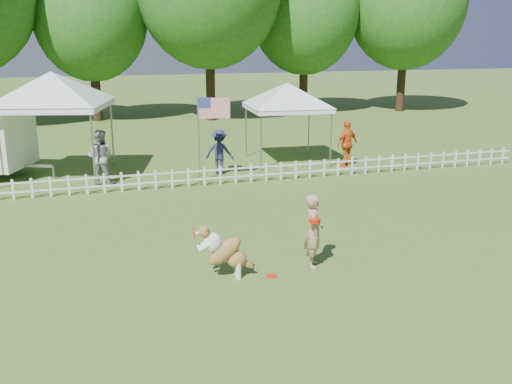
{
  "coord_description": "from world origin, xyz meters",
  "views": [
    {
      "loc": [
        -3.6,
        -9.83,
        4.48
      ],
      "look_at": [
        -0.08,
        2.0,
        1.1
      ],
      "focal_mm": 40.0,
      "sensor_mm": 36.0,
      "label": 1
    }
  ],
  "objects_px": {
    "canopy_tent_left": "(56,127)",
    "spectator_a": "(100,157)",
    "handler": "(314,231)",
    "dog": "(226,251)",
    "canopy_tent_right": "(287,124)",
    "frisbee_on_turf": "(271,276)",
    "flag_pole": "(199,140)",
    "spectator_c": "(347,144)",
    "spectator_b": "(220,152)"
  },
  "relations": [
    {
      "from": "frisbee_on_turf",
      "to": "flag_pole",
      "type": "bearing_deg",
      "value": 89.28
    },
    {
      "from": "dog",
      "to": "canopy_tent_left",
      "type": "bearing_deg",
      "value": 113.59
    },
    {
      "from": "flag_pole",
      "to": "canopy_tent_right",
      "type": "bearing_deg",
      "value": 42.01
    },
    {
      "from": "spectator_c",
      "to": "flag_pole",
      "type": "bearing_deg",
      "value": -13.16
    },
    {
      "from": "spectator_c",
      "to": "handler",
      "type": "bearing_deg",
      "value": 38.66
    },
    {
      "from": "frisbee_on_turf",
      "to": "spectator_b",
      "type": "relative_size",
      "value": 0.14
    },
    {
      "from": "spectator_a",
      "to": "handler",
      "type": "bearing_deg",
      "value": 137.69
    },
    {
      "from": "handler",
      "to": "canopy_tent_left",
      "type": "relative_size",
      "value": 0.45
    },
    {
      "from": "handler",
      "to": "frisbee_on_turf",
      "type": "height_order",
      "value": "handler"
    },
    {
      "from": "dog",
      "to": "canopy_tent_left",
      "type": "xyz_separation_m",
      "value": [
        -3.32,
        9.47,
        1.12
      ]
    },
    {
      "from": "handler",
      "to": "spectator_c",
      "type": "bearing_deg",
      "value": -8.9
    },
    {
      "from": "canopy_tent_left",
      "to": "canopy_tent_right",
      "type": "distance_m",
      "value": 7.95
    },
    {
      "from": "canopy_tent_left",
      "to": "spectator_c",
      "type": "distance_m",
      "value": 9.85
    },
    {
      "from": "canopy_tent_right",
      "to": "dog",
      "type": "bearing_deg",
      "value": -112.01
    },
    {
      "from": "canopy_tent_left",
      "to": "spectator_a",
      "type": "xyz_separation_m",
      "value": [
        1.3,
        -1.35,
        -0.81
      ]
    },
    {
      "from": "frisbee_on_turf",
      "to": "canopy_tent_left",
      "type": "bearing_deg",
      "value": 113.36
    },
    {
      "from": "canopy_tent_right",
      "to": "flag_pole",
      "type": "bearing_deg",
      "value": -145.47
    },
    {
      "from": "handler",
      "to": "dog",
      "type": "xyz_separation_m",
      "value": [
        -1.82,
        -0.07,
        -0.21
      ]
    },
    {
      "from": "frisbee_on_turf",
      "to": "canopy_tent_left",
      "type": "relative_size",
      "value": 0.06
    },
    {
      "from": "handler",
      "to": "canopy_tent_right",
      "type": "bearing_deg",
      "value": 4.02
    },
    {
      "from": "frisbee_on_turf",
      "to": "spectator_a",
      "type": "bearing_deg",
      "value": 109.1
    },
    {
      "from": "frisbee_on_turf",
      "to": "spectator_b",
      "type": "distance_m",
      "value": 8.68
    },
    {
      "from": "spectator_a",
      "to": "spectator_c",
      "type": "relative_size",
      "value": 1.06
    },
    {
      "from": "frisbee_on_turf",
      "to": "canopy_tent_left",
      "type": "xyz_separation_m",
      "value": [
        -4.17,
        9.65,
        1.66
      ]
    },
    {
      "from": "canopy_tent_right",
      "to": "spectator_a",
      "type": "relative_size",
      "value": 1.64
    },
    {
      "from": "frisbee_on_turf",
      "to": "spectator_b",
      "type": "height_order",
      "value": "spectator_b"
    },
    {
      "from": "canopy_tent_right",
      "to": "spectator_b",
      "type": "bearing_deg",
      "value": -153.32
    },
    {
      "from": "handler",
      "to": "spectator_c",
      "type": "relative_size",
      "value": 0.92
    },
    {
      "from": "canopy_tent_right",
      "to": "handler",
      "type": "bearing_deg",
      "value": -102.68
    },
    {
      "from": "canopy_tent_left",
      "to": "flag_pole",
      "type": "distance_m",
      "value": 4.75
    },
    {
      "from": "canopy_tent_left",
      "to": "spectator_c",
      "type": "relative_size",
      "value": 2.05
    },
    {
      "from": "flag_pole",
      "to": "spectator_c",
      "type": "bearing_deg",
      "value": 20.06
    },
    {
      "from": "canopy_tent_left",
      "to": "spectator_a",
      "type": "height_order",
      "value": "canopy_tent_left"
    },
    {
      "from": "flag_pole",
      "to": "handler",
      "type": "bearing_deg",
      "value": -71.99
    },
    {
      "from": "dog",
      "to": "canopy_tent_right",
      "type": "height_order",
      "value": "canopy_tent_right"
    },
    {
      "from": "flag_pole",
      "to": "spectator_b",
      "type": "bearing_deg",
      "value": 59.99
    },
    {
      "from": "spectator_b",
      "to": "spectator_a",
      "type": "bearing_deg",
      "value": 31.69
    },
    {
      "from": "canopy_tent_left",
      "to": "spectator_c",
      "type": "bearing_deg",
      "value": 6.6
    },
    {
      "from": "canopy_tent_right",
      "to": "spectator_b",
      "type": "relative_size",
      "value": 1.88
    },
    {
      "from": "handler",
      "to": "canopy_tent_right",
      "type": "relative_size",
      "value": 0.53
    },
    {
      "from": "handler",
      "to": "frisbee_on_turf",
      "type": "xyz_separation_m",
      "value": [
        -0.97,
        -0.26,
        -0.74
      ]
    },
    {
      "from": "canopy_tent_right",
      "to": "spectator_b",
      "type": "distance_m",
      "value": 3.1
    },
    {
      "from": "spectator_a",
      "to": "flag_pole",
      "type": "bearing_deg",
      "value": -171.4
    },
    {
      "from": "handler",
      "to": "dog",
      "type": "distance_m",
      "value": 1.83
    },
    {
      "from": "canopy_tent_left",
      "to": "dog",
      "type": "bearing_deg",
      "value": -56.97
    },
    {
      "from": "canopy_tent_right",
      "to": "spectator_a",
      "type": "xyz_separation_m",
      "value": [
        -6.65,
        -1.48,
        -0.55
      ]
    },
    {
      "from": "frisbee_on_turf",
      "to": "spectator_c",
      "type": "distance_m",
      "value": 10.14
    },
    {
      "from": "handler",
      "to": "spectator_a",
      "type": "relative_size",
      "value": 0.87
    },
    {
      "from": "flag_pole",
      "to": "spectator_c",
      "type": "height_order",
      "value": "flag_pole"
    },
    {
      "from": "dog",
      "to": "frisbee_on_turf",
      "type": "distance_m",
      "value": 1.02
    }
  ]
}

